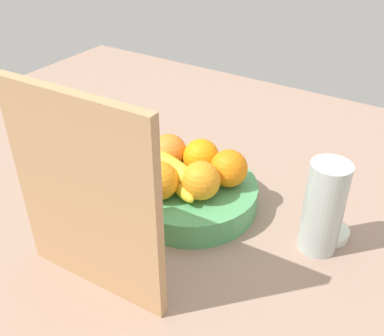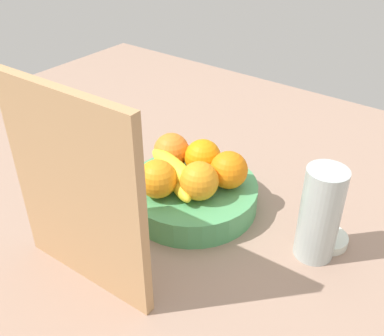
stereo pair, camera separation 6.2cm
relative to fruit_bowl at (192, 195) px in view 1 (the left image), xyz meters
The scene contains 11 objects.
ground_plane 5.65cm from the fruit_bowl, 53.65° to the right, with size 180.00×140.00×3.00cm, color #9E7E6C.
fruit_bowl is the anchor object (origin of this frame).
orange_front_left 10.12cm from the fruit_bowl, 147.64° to the right, with size 7.85×7.85×7.85cm, color orange.
orange_front_right 8.31cm from the fruit_bowl, 81.11° to the right, with size 7.85×7.85×7.85cm, color orange.
orange_center 10.74cm from the fruit_bowl, 19.92° to the right, with size 7.85×7.85×7.85cm, color orange.
orange_back_left 10.34cm from the fruit_bowl, 66.58° to the left, with size 7.85×7.85×7.85cm, color orange.
orange_back_right 8.26cm from the fruit_bowl, 144.17° to the left, with size 7.85×7.85×7.85cm, color orange.
banana_bunch 6.81cm from the fruit_bowl, 45.40° to the left, with size 17.40×13.16×6.20cm.
cutting_board 31.33cm from the fruit_bowl, 85.52° to the left, with size 28.00×1.80×36.00cm, color tan.
thermos_tumbler 27.96cm from the fruit_bowl, behind, with size 7.37×7.37×18.68cm, color #B1BEBD.
jar_lid 28.85cm from the fruit_bowl, 167.23° to the right, with size 7.83×7.83×1.76cm, color silver.
Camera 1 is at (-43.74, 68.14, 59.76)cm, focal length 41.98 mm.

